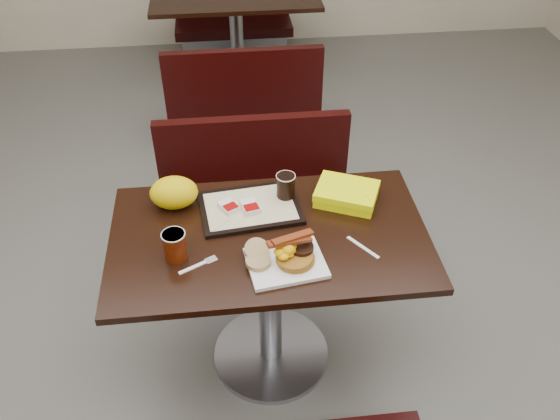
{
  "coord_description": "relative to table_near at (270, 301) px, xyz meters",
  "views": [
    {
      "loc": [
        -0.14,
        -1.62,
        2.22
      ],
      "look_at": [
        0.05,
        0.05,
        0.82
      ],
      "focal_mm": 37.22,
      "sensor_mm": 36.0,
      "label": 1
    }
  ],
  "objects": [
    {
      "name": "bacon_strips",
      "position": [
        0.06,
        -0.15,
        0.47
      ],
      "size": [
        0.18,
        0.11,
        0.01
      ],
      "primitive_type": null,
      "rotation": [
        0.0,
        0.0,
        0.27
      ],
      "color": "#420405",
      "rests_on": "scrambled_eggs"
    },
    {
      "name": "floor",
      "position": [
        0.0,
        0.0,
        -0.38
      ],
      "size": [
        6.0,
        7.0,
        0.01
      ],
      "primitive_type": "cube",
      "color": "slate",
      "rests_on": "ground"
    },
    {
      "name": "coffee_cup_far",
      "position": [
        0.09,
        0.2,
        0.44
      ],
      "size": [
        0.09,
        0.09,
        0.1
      ],
      "primitive_type": "cylinder",
      "rotation": [
        0.0,
        0.0,
        -0.32
      ],
      "color": "black",
      "rests_on": "tray"
    },
    {
      "name": "fork",
      "position": [
        -0.29,
        -0.15,
        0.38
      ],
      "size": [
        0.14,
        0.09,
        0.0
      ],
      "primitive_type": null,
      "rotation": [
        0.0,
        0.0,
        0.47
      ],
      "color": "white",
      "rests_on": "table_near"
    },
    {
      "name": "coffee_cup_near",
      "position": [
        -0.34,
        -0.09,
        0.43
      ],
      "size": [
        0.08,
        0.08,
        0.11
      ],
      "primitive_type": "cylinder",
      "rotation": [
        0.0,
        0.0,
        -0.04
      ],
      "color": "maroon",
      "rests_on": "table_near"
    },
    {
      "name": "table_far",
      "position": [
        0.0,
        2.6,
        0.0
      ],
      "size": [
        1.2,
        0.7,
        0.75
      ],
      "primitive_type": null,
      "color": "black",
      "rests_on": "floor"
    },
    {
      "name": "pancake_stack",
      "position": [
        0.08,
        -0.17,
        0.41
      ],
      "size": [
        0.15,
        0.15,
        0.03
      ],
      "primitive_type": "cylinder",
      "rotation": [
        0.0,
        0.0,
        0.08
      ],
      "color": "#A0681A",
      "rests_on": "platter"
    },
    {
      "name": "tray",
      "position": [
        -0.06,
        0.15,
        0.38
      ],
      "size": [
        0.42,
        0.32,
        0.02
      ],
      "primitive_type": "cube",
      "rotation": [
        0.0,
        0.0,
        0.11
      ],
      "color": "black",
      "rests_on": "table_near"
    },
    {
      "name": "bench_far_s",
      "position": [
        0.0,
        1.9,
        -0.02
      ],
      "size": [
        1.0,
        0.46,
        0.72
      ],
      "primitive_type": null,
      "color": "black",
      "rests_on": "floor"
    },
    {
      "name": "condiment_ketchup",
      "position": [
        -0.04,
        0.06,
        0.38
      ],
      "size": [
        0.05,
        0.05,
        0.01
      ],
      "primitive_type": "cube",
      "rotation": [
        0.0,
        0.0,
        -0.57
      ],
      "color": "#8C0504",
      "rests_on": "table_near"
    },
    {
      "name": "paper_bag",
      "position": [
        -0.36,
        0.21,
        0.44
      ],
      "size": [
        0.23,
        0.2,
        0.13
      ],
      "primitive_type": "ellipsoid",
      "rotation": [
        0.0,
        0.0,
        0.36
      ],
      "color": "yellow",
      "rests_on": "table_near"
    },
    {
      "name": "bench_far_n",
      "position": [
        0.0,
        3.3,
        -0.02
      ],
      "size": [
        1.0,
        0.46,
        0.72
      ],
      "primitive_type": null,
      "color": "black",
      "rests_on": "floor"
    },
    {
      "name": "muffin_top",
      "position": [
        -0.06,
        -0.12,
        0.41
      ],
      "size": [
        0.1,
        0.1,
        0.05
      ],
      "primitive_type": "cylinder",
      "rotation": [
        0.38,
        0.0,
        0.16
      ],
      "color": "tan",
      "rests_on": "platter"
    },
    {
      "name": "table_near",
      "position": [
        0.0,
        0.0,
        0.0
      ],
      "size": [
        1.2,
        0.7,
        0.75
      ],
      "primitive_type": null,
      "color": "black",
      "rests_on": "floor"
    },
    {
      "name": "condiment_syrup",
      "position": [
        -0.03,
        0.08,
        0.38
      ],
      "size": [
        0.05,
        0.04,
        0.01
      ],
      "primitive_type": "cube",
      "rotation": [
        0.0,
        0.0,
        0.51
      ],
      "color": "#C46A08",
      "rests_on": "table_near"
    },
    {
      "name": "muffin_bottom",
      "position": [
        -0.05,
        -0.17,
        0.4
      ],
      "size": [
        0.11,
        0.11,
        0.02
      ],
      "primitive_type": "cylinder",
      "rotation": [
        0.0,
        0.0,
        0.28
      ],
      "color": "tan",
      "rests_on": "platter"
    },
    {
      "name": "sausage_patty",
      "position": [
        0.1,
        -0.14,
        0.43
      ],
      "size": [
        0.1,
        0.1,
        0.01
      ],
      "primitive_type": "cylinder",
      "rotation": [
        0.0,
        0.0,
        0.26
      ],
      "color": "black",
      "rests_on": "pancake_stack"
    },
    {
      "name": "hashbrown_sleeve_left",
      "position": [
        -0.15,
        0.15,
        0.4
      ],
      "size": [
        0.09,
        0.1,
        0.02
      ],
      "primitive_type": "cube",
      "rotation": [
        0.0,
        0.0,
        0.52
      ],
      "color": "silver",
      "rests_on": "tray"
    },
    {
      "name": "scrambled_eggs",
      "position": [
        0.05,
        -0.16,
        0.44
      ],
      "size": [
        0.11,
        0.1,
        0.05
      ],
      "primitive_type": "ellipsoid",
      "rotation": [
        0.0,
        0.0,
        -0.26
      ],
      "color": "yellow",
      "rests_on": "pancake_stack"
    },
    {
      "name": "platter",
      "position": [
        0.04,
        -0.17,
        0.38
      ],
      "size": [
        0.3,
        0.25,
        0.02
      ],
      "primitive_type": "cube",
      "rotation": [
        0.0,
        0.0,
        0.14
      ],
      "color": "white",
      "rests_on": "table_near"
    },
    {
      "name": "knife",
      "position": [
        0.34,
        -0.11,
        0.38
      ],
      "size": [
        0.1,
        0.13,
        0.0
      ],
      "primitive_type": "cube",
      "rotation": [
        0.0,
        0.0,
        -0.95
      ],
      "color": "white",
      "rests_on": "table_near"
    },
    {
      "name": "bench_near_n",
      "position": [
        0.0,
        0.7,
        -0.02
      ],
      "size": [
        1.0,
        0.46,
        0.72
      ],
      "primitive_type": null,
      "color": "black",
      "rests_on": "floor"
    },
    {
      "name": "clamshell",
      "position": [
        0.33,
        0.17,
        0.41
      ],
      "size": [
        0.29,
        0.26,
        0.06
      ],
      "primitive_type": "cube",
      "rotation": [
        0.0,
        0.0,
        -0.41
      ],
      "color": "#F6FF04",
      "rests_on": "table_near"
    },
    {
      "name": "hashbrown_sleeve_right",
      "position": [
        -0.06,
        0.14,
        0.4
      ],
      "size": [
        0.08,
        0.1,
        0.02
      ],
      "primitive_type": "cube",
      "rotation": [
        0.0,
        0.0,
        0.25
      ],
      "color": "silver",
      "rests_on": "tray"
    }
  ]
}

